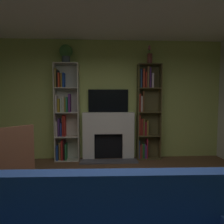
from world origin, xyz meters
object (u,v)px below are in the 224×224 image
at_px(bookshelf_left, 64,114).
at_px(bookshelf_right, 146,111).
at_px(armchair, 3,168).
at_px(fireplace, 108,135).
at_px(tv, 108,101).
at_px(potted_plant, 66,53).
at_px(vase_with_flowers, 150,58).

distance_m(bookshelf_left, bookshelf_right, 1.96).
bearing_deg(armchair, fireplace, 53.92).
bearing_deg(tv, bookshelf_left, -175.29).
xyz_separation_m(potted_plant, vase_with_flowers, (1.95, 0.00, -0.09)).
relative_size(tv, bookshelf_right, 0.42).
bearing_deg(potted_plant, vase_with_flowers, 0.01).
distance_m(bookshelf_right, vase_with_flowers, 1.26).
height_order(potted_plant, vase_with_flowers, vase_with_flowers).
distance_m(tv, potted_plant, 1.48).
relative_size(fireplace, bookshelf_left, 0.58).
xyz_separation_m(bookshelf_left, potted_plant, (0.06, -0.03, 1.43)).
distance_m(bookshelf_left, potted_plant, 1.43).
height_order(tv, bookshelf_right, bookshelf_right).
relative_size(tv, potted_plant, 2.28).
xyz_separation_m(tv, vase_with_flowers, (0.97, -0.12, 1.01)).
bearing_deg(bookshelf_right, armchair, -139.35).
distance_m(fireplace, potted_plant, 2.15).
relative_size(bookshelf_right, vase_with_flowers, 5.30).
bearing_deg(fireplace, potted_plant, -177.52).
bearing_deg(tv, fireplace, -90.00).
xyz_separation_m(bookshelf_right, vase_with_flowers, (0.06, -0.05, 1.26)).
xyz_separation_m(bookshelf_left, armchair, (-0.47, -2.07, -0.56)).
bearing_deg(armchair, bookshelf_left, 77.10).
distance_m(fireplace, bookshelf_right, 1.08).
relative_size(tv, bookshelf_left, 0.42).
xyz_separation_m(bookshelf_right, potted_plant, (-1.89, -0.05, 1.36)).
xyz_separation_m(potted_plant, armchair, (-0.54, -2.03, -1.98)).
xyz_separation_m(bookshelf_right, armchair, (-2.43, -2.08, -0.63)).
relative_size(fireplace, bookshelf_right, 0.58).
bearing_deg(bookshelf_left, bookshelf_right, 0.54).
bearing_deg(fireplace, bookshelf_right, 0.66).
relative_size(bookshelf_right, potted_plant, 5.42).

